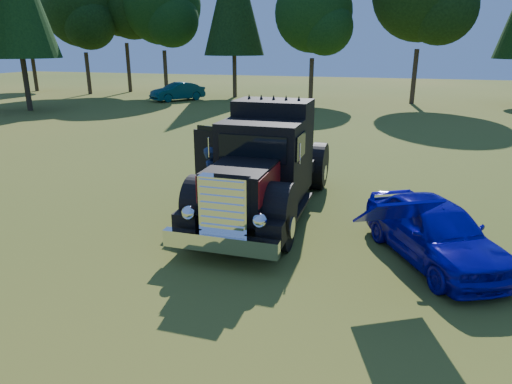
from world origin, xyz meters
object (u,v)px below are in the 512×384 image
at_px(spectator_far, 221,172).
at_px(distant_teal_car, 178,92).
at_px(hotrod_coupe, 434,230).
at_px(diamond_t_truck, 264,169).
at_px(spectator_near, 212,180).

relative_size(spectator_far, distant_teal_car, 0.36).
bearing_deg(spectator_far, hotrod_coupe, -95.73).
relative_size(diamond_t_truck, distant_teal_car, 1.60).
distance_m(spectator_near, distant_teal_car, 27.18).
bearing_deg(diamond_t_truck, spectator_far, 149.93).
height_order(hotrod_coupe, distant_teal_car, hotrod_coupe).
relative_size(spectator_near, distant_teal_car, 0.41).
bearing_deg(hotrod_coupe, spectator_near, 165.94).
bearing_deg(spectator_far, distant_teal_car, 47.20).
xyz_separation_m(hotrod_coupe, spectator_far, (-5.82, 2.59, 0.12)).
bearing_deg(diamond_t_truck, spectator_near, -169.55).
distance_m(diamond_t_truck, distant_teal_car, 27.65).
xyz_separation_m(spectator_near, spectator_far, (-0.20, 1.18, -0.11)).
bearing_deg(spectator_near, diamond_t_truck, -84.42).
distance_m(spectator_near, spectator_far, 1.20).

